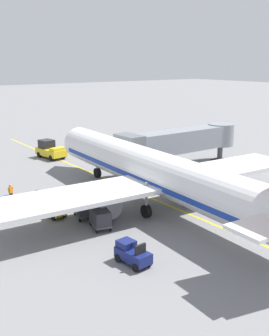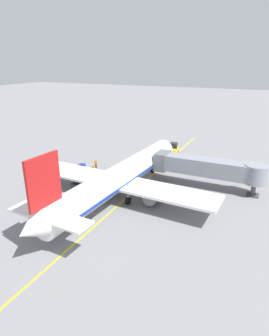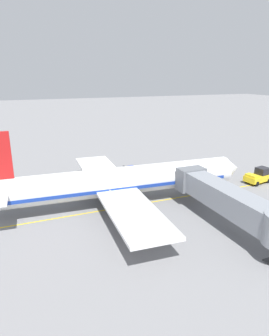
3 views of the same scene
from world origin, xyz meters
TOP-DOWN VIEW (x-y plane):
  - ground_plane at (0.00, 0.00)m, footprint 400.00×400.00m
  - gate_lead_in_line at (0.00, 0.00)m, footprint 0.24×80.00m
  - parked_airliner at (-1.06, -0.43)m, footprint 30.25×37.33m
  - jet_bridge at (10.00, 8.51)m, footprint 17.47×3.50m
  - pushback_tractor at (-0.54, 23.19)m, footprint 2.89×4.70m
  - baggage_tug_lead at (-9.21, -7.96)m, footprint 1.51×2.61m
  - baggage_tug_trailing at (-9.80, 2.97)m, footprint 1.71×2.69m
  - baggage_tug_spare at (-12.48, 5.45)m, footprint 1.73×2.69m
  - baggage_cart_front at (-7.79, 1.06)m, footprint 1.79×2.98m
  - baggage_cart_second_in_train at (-7.86, -1.77)m, footprint 1.79×2.98m
  - ground_crew_wing_walker at (-9.86, 5.76)m, footprint 0.73×0.27m
  - ground_crew_loader at (-11.27, 8.70)m, footprint 0.70×0.38m

SIDE VIEW (x-z plane):
  - ground_plane at x=0.00m, z-range 0.00..0.00m
  - gate_lead_in_line at x=0.00m, z-range 0.00..0.01m
  - baggage_tug_lead at x=-9.21m, z-range -0.10..1.52m
  - baggage_tug_trailing at x=-9.80m, z-range -0.10..1.52m
  - baggage_tug_spare at x=-12.48m, z-range -0.10..1.52m
  - baggage_cart_front at x=-7.79m, z-range 0.16..1.74m
  - baggage_cart_second_in_train at x=-7.86m, z-range 0.16..1.74m
  - ground_crew_wing_walker at x=-9.86m, z-range 0.11..1.80m
  - ground_crew_loader at x=-11.27m, z-range 0.11..1.80m
  - pushback_tractor at x=-0.54m, z-range -0.10..2.30m
  - parked_airliner at x=-1.06m, z-range -2.13..8.50m
  - jet_bridge at x=10.00m, z-range 0.97..5.95m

